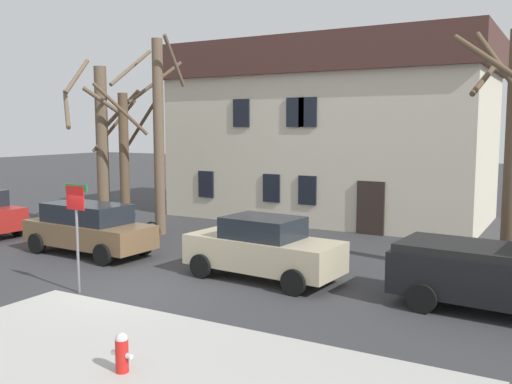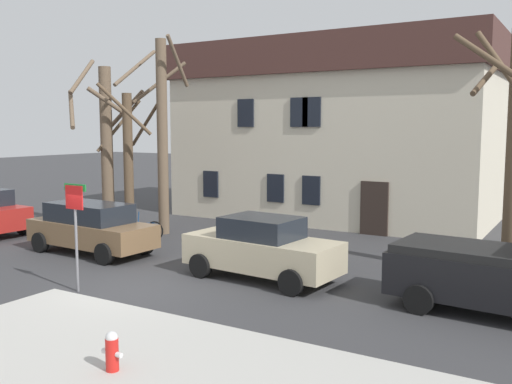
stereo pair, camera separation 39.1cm
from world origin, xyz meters
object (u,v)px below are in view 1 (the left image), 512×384
at_px(fire_hydrant, 122,352).
at_px(car_brown_wagon, 88,228).
at_px(tree_bare_mid, 124,157).
at_px(building_main, 330,130).
at_px(tree_bare_near, 101,142).
at_px(tree_bare_end, 511,147).
at_px(tree_bare_far, 158,130).
at_px(street_sign_pole, 76,217).
at_px(bicycle_leaning, 140,230).
at_px(car_beige_sedan, 263,248).

bearing_deg(fire_hydrant, car_brown_wagon, 138.97).
relative_size(tree_bare_mid, fire_hydrant, 8.56).
bearing_deg(car_brown_wagon, building_main, 71.29).
bearing_deg(tree_bare_near, tree_bare_end, 0.05).
distance_m(tree_bare_far, car_brown_wagon, 5.12).
height_order(tree_bare_near, tree_bare_mid, tree_bare_near).
relative_size(tree_bare_end, street_sign_pole, 2.44).
bearing_deg(tree_bare_end, tree_bare_far, 177.22).
bearing_deg(street_sign_pole, tree_bare_mid, 124.17).
bearing_deg(tree_bare_mid, fire_hydrant, -47.90).
xyz_separation_m(building_main, tree_bare_mid, (-5.43, -7.91, -1.04)).
height_order(tree_bare_mid, street_sign_pole, tree_bare_mid).
height_order(tree_bare_end, bicycle_leaning, tree_bare_end).
bearing_deg(tree_bare_mid, bicycle_leaning, -29.13).
relative_size(tree_bare_mid, car_beige_sedan, 1.29).
relative_size(building_main, tree_bare_far, 1.90).
bearing_deg(bicycle_leaning, tree_bare_mid, 150.87).
bearing_deg(fire_hydrant, street_sign_pole, 144.16).
bearing_deg(street_sign_pole, fire_hydrant, -35.84).
distance_m(tree_bare_mid, tree_bare_end, 13.93).
distance_m(car_beige_sedan, bicycle_leaning, 7.19).
height_order(car_beige_sedan, bicycle_leaning, car_beige_sedan).
xyz_separation_m(car_beige_sedan, bicycle_leaning, (-6.69, 2.60, -0.50)).
distance_m(tree_bare_far, street_sign_pole, 8.32).
xyz_separation_m(tree_bare_mid, fire_hydrant, (9.04, -10.01, -2.54)).
distance_m(fire_hydrant, bicycle_leaning, 11.99).
bearing_deg(street_sign_pole, tree_bare_far, 114.46).
xyz_separation_m(car_brown_wagon, fire_hydrant, (7.48, -6.50, -0.41)).
xyz_separation_m(car_beige_sedan, street_sign_pole, (-3.45, -3.45, 1.07)).
relative_size(tree_bare_end, bicycle_leaning, 3.89).
xyz_separation_m(tree_bare_far, fire_hydrant, (7.75, -10.51, -3.59)).
relative_size(tree_bare_near, street_sign_pole, 2.52).
distance_m(tree_bare_far, tree_bare_end, 12.64).
xyz_separation_m(tree_bare_far, bicycle_leaning, (0.09, -1.28, -3.70)).
xyz_separation_m(building_main, street_sign_pole, (-0.81, -14.73, -2.11)).
bearing_deg(car_beige_sedan, building_main, 103.20).
height_order(tree_bare_near, tree_bare_far, tree_bare_far).
bearing_deg(tree_bare_far, building_main, 60.82).
bearing_deg(tree_bare_far, fire_hydrant, -53.61).
xyz_separation_m(tree_bare_far, tree_bare_end, (12.62, -0.61, -0.41)).
distance_m(tree_bare_end, car_brown_wagon, 13.10).
bearing_deg(car_beige_sedan, tree_bare_far, 150.26).
height_order(car_brown_wagon, bicycle_leaning, car_brown_wagon).
xyz_separation_m(tree_bare_near, fire_hydrant, (10.17, -9.88, -3.12)).
distance_m(tree_bare_near, bicycle_leaning, 4.15).
xyz_separation_m(tree_bare_mid, tree_bare_end, (13.92, -0.11, 0.64)).
bearing_deg(tree_bare_mid, car_beige_sedan, -22.64).
height_order(tree_bare_far, car_beige_sedan, tree_bare_far).
bearing_deg(bicycle_leaning, car_brown_wagon, -86.27).
bearing_deg(tree_bare_end, building_main, 136.61).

